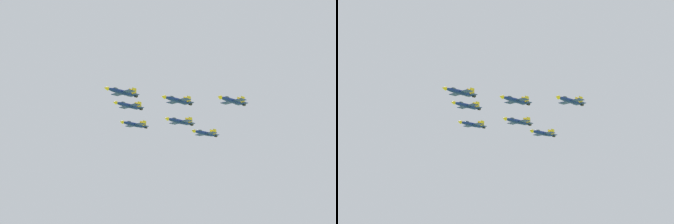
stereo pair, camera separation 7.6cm
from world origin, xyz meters
The scene contains 7 objects.
jet_lead centered at (-20.76, 13.49, 136.70)m, with size 14.91×9.39×3.15m.
jet_left_wingman centered at (-32.49, 28.30, 134.35)m, with size 14.61×9.23×3.09m.
jet_right_wingman centered at (-37.27, 4.30, 136.74)m, with size 14.48×9.11×3.06m.
jet_left_outer centered at (-44.23, 43.12, 134.71)m, with size 15.08×9.50×3.19m.
jet_right_outer centered at (-53.78, -4.90, 133.72)m, with size 14.77×9.27×3.12m.
jet_slot_rear centered at (-49.00, 19.11, 131.20)m, with size 14.93×9.43×3.16m.
jet_trailing centered at (-63.13, 21.92, 128.87)m, with size 14.58×9.21×3.09m.
Camera 2 is at (135.36, 131.06, 83.02)m, focal length 64.21 mm.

